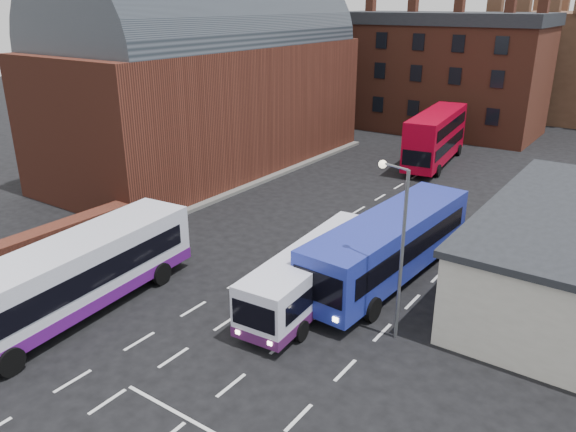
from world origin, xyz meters
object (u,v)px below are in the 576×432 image
Objects in this scene: bus_blue at (390,243)px; street_lamp at (398,237)px; bus_red_double at (436,137)px; pedestrian_red at (7,299)px; bus_white_outbound at (74,273)px; bus_white_inbound at (315,270)px.

street_lamp reaches higher than bus_blue.
street_lamp reaches higher than bus_red_double.
street_lamp is 4.90× the size of pedestrian_red.
bus_white_outbound is 1.01× the size of bus_blue.
bus_white_outbound is 1.26× the size of bus_white_inbound.
bus_white_inbound is at bearing 35.14° from bus_white_outbound.
bus_blue is 1.69× the size of street_lamp.
bus_blue is at bearing 98.79° from bus_red_double.
bus_blue is at bearing -118.59° from bus_white_inbound.
bus_red_double is 35.51m from pedestrian_red.
pedestrian_red is (-6.37, -34.90, -1.64)m from bus_red_double.
bus_red_double reaches higher than bus_white_outbound.
bus_red_double reaches higher than bus_blue.
bus_red_double is (-6.18, 21.98, 0.40)m from bus_blue.
bus_white_outbound is 14.93m from bus_blue.
bus_white_outbound is 8.38× the size of pedestrian_red.
pedestrian_red is (-10.69, -8.87, -0.85)m from bus_white_inbound.
bus_red_double is (-4.32, 26.02, 0.80)m from bus_white_inbound.
street_lamp is at bearing 100.88° from bus_red_double.
bus_white_outbound reaches higher than bus_blue.
bus_white_inbound is 6.66× the size of pedestrian_red.
street_lamp is 17.47m from pedestrian_red.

